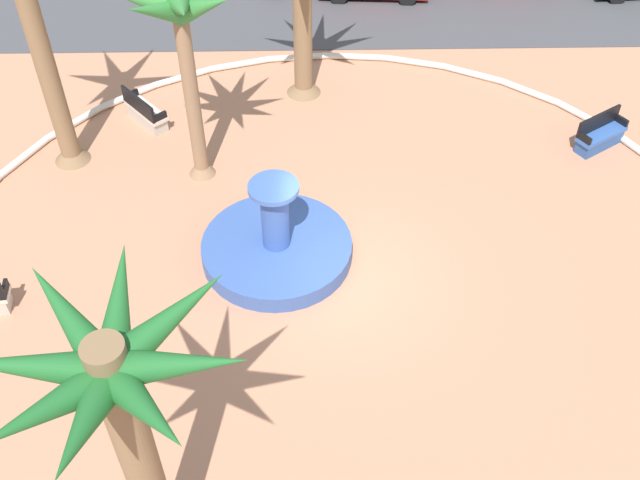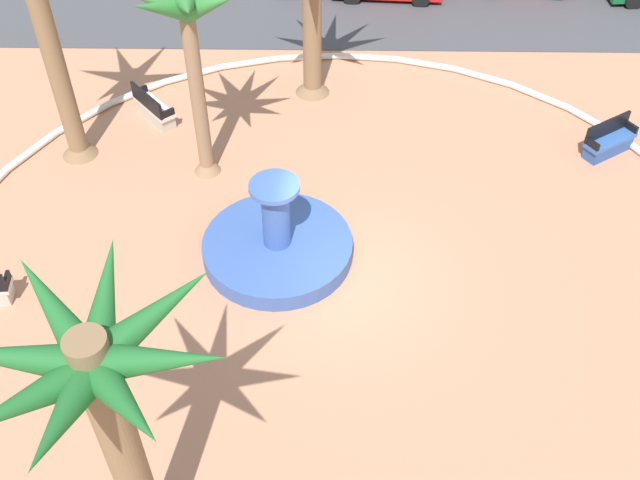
{
  "view_description": "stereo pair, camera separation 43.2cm",
  "coord_description": "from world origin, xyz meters",
  "views": [
    {
      "loc": [
        -0.68,
        -11.81,
        12.85
      ],
      "look_at": [
        -0.44,
        0.21,
        1.0
      ],
      "focal_mm": 41.74,
      "sensor_mm": 36.0,
      "label": 1
    },
    {
      "loc": [
        -0.25,
        -11.81,
        12.85
      ],
      "look_at": [
        -0.44,
        0.21,
        1.0
      ],
      "focal_mm": 41.74,
      "sensor_mm": 36.0,
      "label": 2
    }
  ],
  "objects": [
    {
      "name": "ground_plane",
      "position": [
        0.0,
        0.0,
        0.0
      ],
      "size": [
        80.0,
        80.0,
        0.0
      ],
      "primitive_type": "plane",
      "color": "tan"
    },
    {
      "name": "plaza_curb",
      "position": [
        0.0,
        0.0,
        0.1
      ],
      "size": [
        19.64,
        19.64,
        0.2
      ],
      "primitive_type": "torus",
      "color": "silver",
      "rests_on": "ground"
    },
    {
      "name": "fountain",
      "position": [
        -1.46,
        0.7,
        0.32
      ],
      "size": [
        3.59,
        3.59,
        2.22
      ],
      "color": "#38569E",
      "rests_on": "ground"
    },
    {
      "name": "palm_tree_near_fountain",
      "position": [
        -3.56,
        3.89,
        4.6
      ],
      "size": [
        3.4,
        3.46,
        5.74
      ],
      "color": "#8E6B4C",
      "rests_on": "ground"
    },
    {
      "name": "palm_tree_by_curb",
      "position": [
        -3.18,
        -6.37,
        4.39
      ],
      "size": [
        3.75,
        3.69,
        5.99
      ],
      "color": "brown",
      "rests_on": "ground"
    },
    {
      "name": "bench_north",
      "position": [
        7.48,
        4.85,
        0.35
      ],
      "size": [
        1.62,
        1.29,
        1.0
      ],
      "color": "#335BA8",
      "rests_on": "ground"
    },
    {
      "name": "bench_southeast",
      "position": [
        -5.38,
        6.21,
        0.35
      ],
      "size": [
        1.42,
        1.54,
        1.0
      ],
      "color": "beige",
      "rests_on": "ground"
    }
  ]
}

